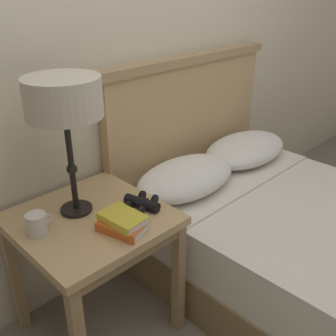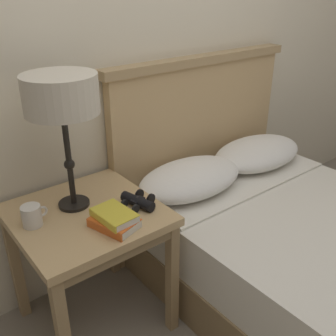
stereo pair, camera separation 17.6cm
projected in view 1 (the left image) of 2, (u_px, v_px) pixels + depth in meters
ground_plane at (261, 331)px, 1.82m from camera, size 20.00×20.00×0.00m
wall_back at (126, 20)px, 1.82m from camera, size 8.00×0.06×2.60m
nightstand at (92, 233)px, 1.62m from camera, size 0.58×0.58×0.61m
bed at (307, 247)px, 1.94m from camera, size 1.24×1.87×1.11m
table_lamp at (64, 101)px, 1.42m from camera, size 0.28×0.28×0.55m
book_on_nightstand at (123, 226)px, 1.49m from camera, size 0.17×0.21×0.04m
book_stacked_on_top at (123, 218)px, 1.48m from camera, size 0.13×0.18×0.03m
binoculars_pair at (142, 203)px, 1.64m from camera, size 0.15×0.16×0.05m
coffee_mug at (37, 224)px, 1.46m from camera, size 0.10×0.08×0.08m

